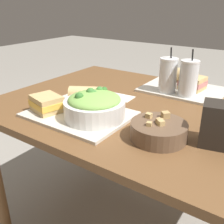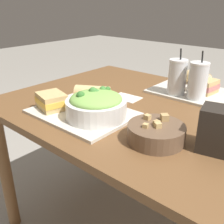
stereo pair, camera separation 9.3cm
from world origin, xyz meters
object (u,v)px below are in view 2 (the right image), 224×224
baguette_far (198,78)px  baguette_near (93,94)px  soup_bowl (156,132)px  sandwich_far (204,86)px  sandwich_near (52,101)px  chip_bag (220,131)px  drink_cup_dark (177,78)px  napkin_folded (126,98)px  salad_bowl (96,105)px  drink_cup_red (198,82)px

baguette_far → baguette_near: bearing=168.1°
soup_bowl → sandwich_far: (-0.07, 0.54, 0.01)m
sandwich_near → sandwich_far: size_ratio=1.15×
sandwich_near → chip_bag: chip_bag is taller
soup_bowl → baguette_far: (-0.14, 0.63, 0.02)m
soup_bowl → drink_cup_dark: 0.46m
baguette_near → sandwich_far: (0.31, 0.44, -0.00)m
sandwich_near → baguette_far: baguette_far is taller
baguette_far → chip_bag: 0.64m
baguette_far → drink_cup_dark: (-0.02, -0.20, 0.04)m
baguette_near → sandwich_far: bearing=-65.2°
drink_cup_dark → napkin_folded: 0.25m
salad_bowl → napkin_folded: salad_bowl is taller
sandwich_near → baguette_far: 0.76m
baguette_near → baguette_far: size_ratio=1.27×
sandwich_far → chip_bag: chip_bag is taller
drink_cup_red → soup_bowl: bearing=-82.0°
salad_bowl → drink_cup_red: size_ratio=1.07×
drink_cup_red → napkin_folded: size_ratio=1.63×
sandwich_far → drink_cup_red: 0.12m
salad_bowl → drink_cup_dark: (0.10, 0.44, 0.03)m
drink_cup_dark → napkin_folded: drink_cup_dark is taller
sandwich_far → baguette_far: (-0.07, 0.09, 0.00)m
sandwich_far → napkin_folded: bearing=-124.0°
soup_bowl → drink_cup_dark: (-0.16, 0.43, 0.06)m
salad_bowl → baguette_far: 0.65m
salad_bowl → drink_cup_red: drink_cup_red is taller
sandwich_far → chip_bag: bearing=-55.1°
sandwich_near → drink_cup_dark: (0.30, 0.49, 0.04)m
salad_bowl → drink_cup_red: (0.20, 0.44, 0.03)m
sandwich_far → napkin_folded: size_ratio=0.94×
baguette_near → drink_cup_dark: bearing=-64.0°
sandwich_far → napkin_folded: sandwich_far is taller
drink_cup_dark → chip_bag: 0.49m
sandwich_near → chip_bag: size_ratio=1.03×
chip_bag → baguette_near: bearing=163.8°
drink_cup_red → napkin_folded: bearing=-146.5°
salad_bowl → baguette_near: 0.17m
soup_bowl → drink_cup_red: drink_cup_red is taller
baguette_far → drink_cup_red: 0.22m
salad_bowl → sandwich_far: salad_bowl is taller
soup_bowl → drink_cup_dark: size_ratio=0.87×
baguette_far → soup_bowl: bearing=-154.6°
drink_cup_dark → chip_bag: bearing=-47.4°
baguette_near → baguette_far: 0.58m
sandwich_near → drink_cup_dark: size_ratio=0.67×
baguette_near → drink_cup_red: (0.32, 0.33, 0.04)m
baguette_near → chip_bag: bearing=-123.0°
sandwich_near → baguette_far: bearing=80.2°
baguette_far → napkin_folded: (-0.18, -0.37, -0.05)m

